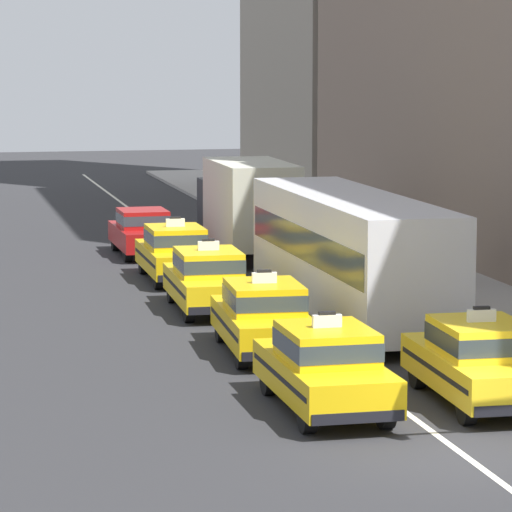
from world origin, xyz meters
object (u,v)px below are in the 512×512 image
taxi_left_fourth (175,252)px  taxi_right_nearest (479,360)px  taxi_left_second (263,316)px  sedan_left_fifth (143,231)px  box_truck_right_third (247,205)px  taxi_left_third (208,279)px  bus_right_second (349,250)px  pedestrian_mid_block (466,254)px  taxi_left_nearest (325,367)px

taxi_left_fourth → taxi_right_nearest: (3.12, -16.81, 0.00)m
taxi_left_second → sedan_left_fifth: 16.91m
taxi_left_fourth → box_truck_right_third: box_truck_right_third is taller
taxi_left_third → bus_right_second: size_ratio=0.41×
taxi_left_second → taxi_left_fourth: bearing=90.6°
sedan_left_fifth → pedestrian_mid_block: 12.01m
taxi_right_nearest → box_truck_right_third: bearing=89.8°
taxi_left_nearest → sedan_left_fifth: (-0.18, 22.43, -0.03)m
taxi_left_third → taxi_left_fourth: same height
taxi_right_nearest → pedestrian_mid_block: taxi_right_nearest is taller
bus_right_second → pedestrian_mid_block: 6.64m
taxi_left_nearest → taxi_left_fourth: 16.71m
taxi_left_second → taxi_left_third: size_ratio=1.01×
sedan_left_fifth → pedestrian_mid_block: bearing=-46.5°
sedan_left_fifth → taxi_left_fourth: bearing=-88.7°
taxi_left_nearest → taxi_right_nearest: (3.07, -0.10, 0.00)m
sedan_left_fifth → taxi_right_nearest: (3.25, -22.53, 0.03)m
taxi_left_fourth → pedestrian_mid_block: bearing=-20.2°
sedan_left_fifth → pedestrian_mid_block: size_ratio=2.70×
taxi_right_nearest → taxi_left_third: bearing=105.6°
taxi_right_nearest → pedestrian_mid_block: (5.02, 13.82, 0.08)m
taxi_right_nearest → pedestrian_mid_block: 14.70m
taxi_left_nearest → taxi_left_third: same height
taxi_left_nearest → bus_right_second: bearing=70.9°
taxi_left_third → taxi_left_fourth: bearing=89.5°
taxi_left_second → sedan_left_fifth: (-0.26, 16.91, -0.03)m
taxi_left_nearest → taxi_right_nearest: 3.07m
taxi_left_third → sedan_left_fifth: size_ratio=1.07×
taxi_left_fourth → taxi_right_nearest: bearing=-79.5°
taxi_left_nearest → taxi_left_second: 5.52m
taxi_left_second → box_truck_right_third: (3.08, 15.71, 0.90)m
taxi_left_nearest → pedestrian_mid_block: 15.93m
taxi_left_second → box_truck_right_third: bearing=78.9°
sedan_left_fifth → box_truck_right_third: box_truck_right_third is taller
taxi_right_nearest → pedestrian_mid_block: size_ratio=2.89×
taxi_left_second → bus_right_second: size_ratio=0.41×
taxi_left_fourth → sedan_left_fifth: 5.73m
taxi_left_nearest → pedestrian_mid_block: (8.09, 13.72, 0.08)m
box_truck_right_third → taxi_right_nearest: bearing=-90.2°
bus_right_second → taxi_left_nearest: bearing=-109.1°
taxi_left_fourth → box_truck_right_third: 5.62m
sedan_left_fifth → taxi_left_nearest: bearing=-89.5°
taxi_left_nearest → sedan_left_fifth: taxi_left_nearest is taller
taxi_left_fourth → sedan_left_fifth: (-0.13, 5.73, -0.03)m
taxi_right_nearest → bus_right_second: size_ratio=0.41×
taxi_left_nearest → box_truck_right_third: (3.16, 21.23, 0.90)m
taxi_left_second → taxi_left_fourth: same height
taxi_left_second → taxi_left_fourth: size_ratio=1.02×
taxi_left_second → pedestrian_mid_block: (8.01, 8.20, 0.08)m
taxi_left_nearest → box_truck_right_third: 21.48m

